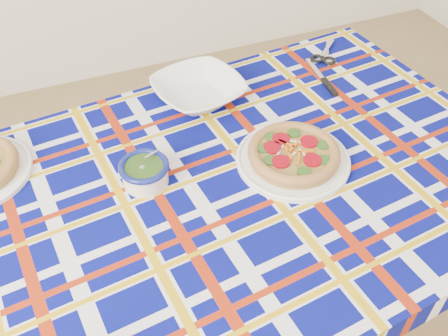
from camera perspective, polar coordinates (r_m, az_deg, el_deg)
name	(u,v)px	position (r m, az deg, el deg)	size (l,w,h in m)	color
dining_table	(226,204)	(1.23, 0.23, -4.18)	(1.55, 1.07, 0.69)	brown
tablecloth	(226,198)	(1.22, 0.24, -3.46)	(1.49, 0.94, 0.10)	#050A66
main_focaccia_plate	(294,153)	(1.23, 7.97, 1.66)	(0.29, 0.29, 0.06)	olive
pesto_bowl	(144,171)	(1.18, -9.08, -0.36)	(0.12, 0.12, 0.07)	#1B370F
serving_bowl	(199,91)	(1.42, -2.92, 8.82)	(0.24, 0.24, 0.06)	white
table_knife	(316,70)	(1.58, 10.47, 10.99)	(0.22, 0.02, 0.01)	silver
kitchen_scissors	(327,49)	(1.69, 11.73, 13.22)	(0.18, 0.08, 0.01)	silver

